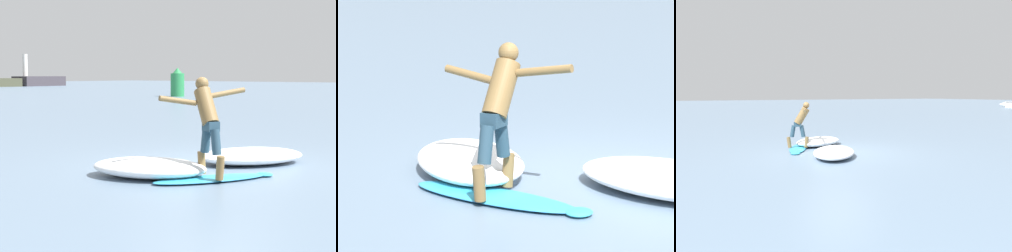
# 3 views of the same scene
# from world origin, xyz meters

# --- Properties ---
(ground_plane) EXTENTS (200.00, 200.00, 0.00)m
(ground_plane) POSITION_xyz_m (0.00, 0.00, 0.00)
(ground_plane) COLOR slate
(surfboard) EXTENTS (2.19, 1.43, 0.20)m
(surfboard) POSITION_xyz_m (-1.28, -1.00, 0.03)
(surfboard) COLOR #319FC1
(surfboard) RESTS_ON ground
(surfer) EXTENTS (1.50, 1.03, 1.65)m
(surfer) POSITION_xyz_m (-1.26, -0.86, 1.05)
(surfer) COLOR brown
(surfer) RESTS_ON surfboard
(wave_foam_at_tail) EXTENTS (2.53, 2.23, 0.31)m
(wave_foam_at_tail) POSITION_xyz_m (0.64, -0.51, 0.16)
(wave_foam_at_tail) COLOR white
(wave_foam_at_tail) RESTS_ON ground
(wave_foam_at_nose) EXTENTS (1.93, 2.34, 0.33)m
(wave_foam_at_nose) POSITION_xyz_m (-1.73, 0.02, 0.17)
(wave_foam_at_nose) COLOR white
(wave_foam_at_nose) RESTS_ON ground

